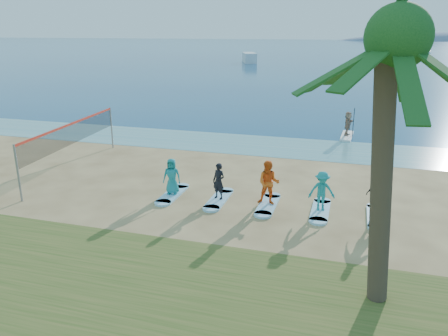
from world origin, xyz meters
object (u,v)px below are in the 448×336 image
(paddleboard, at_px, (347,136))
(volleyball_net, at_px, (72,134))
(surfboard_1, at_px, (219,199))
(student_4, at_px, (379,196))
(student_0, at_px, (172,176))
(surfboard_0, at_px, (173,194))
(student_3, at_px, (322,191))
(boat_offshore_b, at_px, (426,56))
(student_1, at_px, (219,181))
(surfboard_2, at_px, (268,205))
(surfboard_4, at_px, (376,217))
(palm_tree, at_px, (398,40))
(student_2, at_px, (269,183))
(paddleboarder, at_px, (348,123))
(boat_offshore_a, at_px, (249,63))
(surfboard_3, at_px, (320,211))

(paddleboard, bearing_deg, volleyball_net, -136.61)
(volleyball_net, relative_size, surfboard_1, 4.11)
(surfboard_1, xyz_separation_m, student_4, (6.40, 0.00, 0.86))
(student_4, bearing_deg, student_0, -166.19)
(surfboard_0, relative_size, student_3, 1.38)
(boat_offshore_b, height_order, surfboard_1, boat_offshore_b)
(paddleboard, height_order, student_1, student_1)
(student_4, bearing_deg, paddleboard, 109.99)
(surfboard_2, height_order, surfboard_4, same)
(palm_tree, bearing_deg, surfboard_1, 136.32)
(surfboard_1, distance_m, student_3, 4.35)
(palm_tree, bearing_deg, student_2, 123.99)
(paddleboarder, xyz_separation_m, surfboard_2, (-2.80, -13.53, -0.88))
(boat_offshore_a, relative_size, student_0, 4.87)
(paddleboarder, relative_size, student_2, 0.87)
(student_1, bearing_deg, student_3, 20.47)
(surfboard_1, bearing_deg, student_0, 180.00)
(surfboard_4, xyz_separation_m, student_4, (0.00, 0.00, 0.86))
(surfboard_0, xyz_separation_m, student_0, (0.00, 0.00, 0.84))
(student_0, xyz_separation_m, surfboard_3, (6.40, 0.00, -0.84))
(palm_tree, distance_m, student_4, 8.19)
(volleyball_net, xyz_separation_m, boat_offshore_b, (31.44, 113.72, -1.90))
(paddleboard, xyz_separation_m, student_0, (-7.07, -13.53, 0.82))
(palm_tree, distance_m, surfboard_2, 9.62)
(boat_offshore_b, bearing_deg, boat_offshore_a, -127.60)
(surfboard_2, relative_size, student_3, 1.38)
(surfboard_0, distance_m, surfboard_1, 2.13)
(surfboard_0, height_order, student_3, student_3)
(surfboard_0, height_order, student_1, student_1)
(surfboard_1, height_order, student_3, student_3)
(boat_offshore_a, bearing_deg, student_2, -95.59)
(student_3, bearing_deg, surfboard_4, -12.62)
(boat_offshore_a, height_order, student_4, student_4)
(palm_tree, height_order, surfboard_0, palm_tree)
(student_2, relative_size, surfboard_3, 0.84)
(surfboard_4, bearing_deg, surfboard_0, 180.00)
(surfboard_0, distance_m, student_2, 4.38)
(palm_tree, bearing_deg, student_0, 144.84)
(surfboard_3, bearing_deg, paddleboarder, 87.18)
(paddleboarder, relative_size, surfboard_3, 0.73)
(boat_offshore_a, bearing_deg, surfboard_4, -92.71)
(paddleboard, relative_size, surfboard_2, 1.36)
(paddleboarder, distance_m, student_1, 14.41)
(boat_offshore_a, bearing_deg, surfboard_3, -94.14)
(surfboard_2, relative_size, surfboard_3, 1.00)
(palm_tree, xyz_separation_m, surfboard_4, (0.41, 5.73, -6.70))
(boat_offshore_a, xyz_separation_m, boat_offshore_b, (40.47, 36.77, 0.00))
(surfboard_0, relative_size, surfboard_2, 1.00)
(surfboard_2, distance_m, student_3, 2.30)
(boat_offshore_a, relative_size, boat_offshore_b, 1.38)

